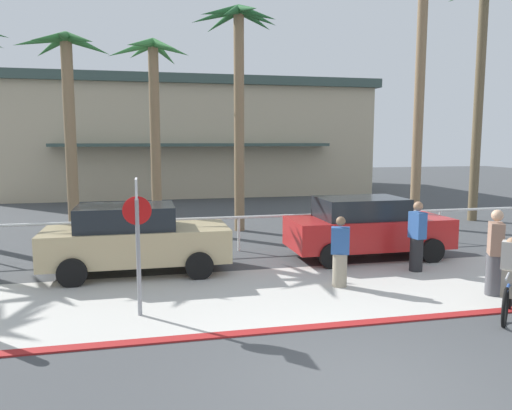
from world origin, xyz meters
The scene contains 17 objects.
ground_plane centered at (0.00, 10.00, 0.00)m, with size 80.00×80.00×0.00m, color #424447.
sidewalk_strip centered at (0.00, 4.20, 0.01)m, with size 44.00×4.00×0.02m, color beige.
curb_paint centered at (0.00, 2.20, 0.01)m, with size 44.00×0.24×0.03m, color maroon.
building_backdrop centered at (0.12, 27.87, 3.42)m, with size 21.91×13.16×6.81m.
rail_fence centered at (0.00, 8.50, 0.83)m, with size 22.11×0.08×1.04m.
stop_sign_bike_lane centered at (-2.83, 3.48, 1.68)m, with size 0.52×0.56×2.56m.
palm_tree_3 centered at (-4.97, 11.39, 5.02)m, with size 2.96×3.04×6.63m.
palm_tree_4 centered at (-2.26, 12.76, 4.98)m, with size 2.89×3.20×6.80m.
palm_tree_5 centered at (0.65, 11.85, 6.04)m, with size 3.21×3.32×7.85m.
palm_tree_6 centered at (7.25, 11.19, 6.80)m, with size 2.80×3.14×9.54m.
palm_tree_7 centered at (10.35, 11.93, 6.62)m, with size 3.56×3.03×9.31m.
car_tan_1 centered at (-2.95, 6.59, 0.87)m, with size 4.40×2.02×1.69m.
car_red_2 centered at (3.26, 6.84, 0.87)m, with size 4.40×2.02×1.69m.
cyclist_blue_0 centered at (3.87, 2.01, 0.69)m, with size 1.32×1.34×1.50m.
pedestrian_0 centered at (1.49, 4.39, 0.73)m, with size 0.47×0.42×1.59m.
pedestrian_1 centered at (3.84, 5.21, 0.82)m, with size 0.37×0.43×1.76m.
pedestrian_2 centered at (4.39, 3.10, 0.85)m, with size 0.43×0.48×1.82m.
Camera 1 is at (-2.71, -5.72, 3.24)m, focal length 35.10 mm.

